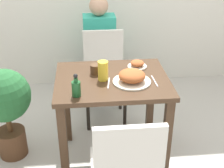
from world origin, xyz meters
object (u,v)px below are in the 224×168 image
(food_plate, at_px, (132,77))
(juice_glass, at_px, (103,71))
(drink_cup, at_px, (95,69))
(side_plate, at_px, (137,64))
(chair_far, at_px, (104,71))
(potted_plant_left, at_px, (5,103))
(person_figure, at_px, (100,50))
(sauce_bottle, at_px, (76,88))

(food_plate, distance_m, juice_glass, 0.22)
(drink_cup, xyz_separation_m, juice_glass, (0.05, -0.11, 0.04))
(drink_cup, bearing_deg, side_plate, 14.02)
(chair_far, xyz_separation_m, drink_cup, (-0.11, -0.59, 0.30))
(chair_far, height_order, side_plate, chair_far)
(potted_plant_left, height_order, person_figure, person_figure)
(sauce_bottle, relative_size, person_figure, 0.14)
(side_plate, height_order, juice_glass, juice_glass)
(juice_glass, bearing_deg, drink_cup, 115.06)
(juice_glass, relative_size, person_figure, 0.13)
(food_plate, relative_size, person_figure, 0.24)
(sauce_bottle, distance_m, person_figure, 1.38)
(potted_plant_left, bearing_deg, food_plate, -12.19)
(drink_cup, bearing_deg, sauce_bottle, -113.22)
(person_figure, bearing_deg, juice_glass, -91.98)
(chair_far, xyz_separation_m, potted_plant_left, (-0.85, -0.55, 0.01))
(food_plate, distance_m, sauce_bottle, 0.44)
(sauce_bottle, bearing_deg, side_plate, 40.87)
(drink_cup, height_order, juice_glass, juice_glass)
(sauce_bottle, xyz_separation_m, potted_plant_left, (-0.60, 0.38, -0.32))
(chair_far, height_order, food_plate, chair_far)
(potted_plant_left, relative_size, person_figure, 0.69)
(chair_far, height_order, drink_cup, chair_far)
(drink_cup, xyz_separation_m, potted_plant_left, (-0.74, 0.04, -0.29))
(food_plate, relative_size, drink_cup, 3.63)
(juice_glass, bearing_deg, side_plate, 34.16)
(food_plate, xyz_separation_m, person_figure, (-0.17, 1.17, -0.24))
(juice_glass, bearing_deg, food_plate, -17.14)
(food_plate, height_order, person_figure, person_figure)
(drink_cup, relative_size, sauce_bottle, 0.47)
(person_figure, bearing_deg, side_plate, -74.08)
(chair_far, xyz_separation_m, food_plate, (0.15, -0.77, 0.31))
(chair_far, bearing_deg, side_plate, -64.90)
(potted_plant_left, bearing_deg, person_figure, 48.70)
(juice_glass, distance_m, potted_plant_left, 0.87)
(food_plate, xyz_separation_m, sauce_bottle, (-0.41, -0.16, 0.02))
(drink_cup, xyz_separation_m, sauce_bottle, (-0.15, -0.34, 0.03))
(food_plate, height_order, sauce_bottle, sauce_bottle)
(chair_far, relative_size, sauce_bottle, 5.38)
(food_plate, bearing_deg, side_plate, 72.07)
(food_plate, height_order, juice_glass, juice_glass)
(sauce_bottle, bearing_deg, food_plate, 21.73)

